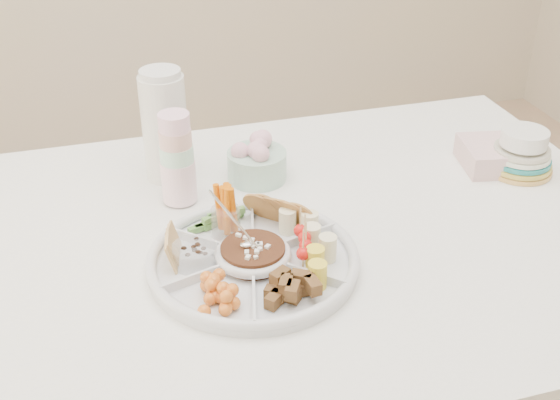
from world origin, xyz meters
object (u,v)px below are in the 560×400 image
object	(u,v)px
thermos	(165,124)
plate_stack	(522,152)
party_tray	(253,257)
dining_table	(275,374)

from	to	relation	value
thermos	plate_stack	xyz separation A→B (m)	(0.77, -0.20, -0.08)
party_tray	thermos	distance (m)	0.41
party_tray	plate_stack	xyz separation A→B (m)	(0.67, 0.19, 0.02)
party_tray	thermos	world-z (taller)	thermos
party_tray	plate_stack	size ratio (longest dim) A/B	2.57
party_tray	plate_stack	world-z (taller)	plate_stack
party_tray	dining_table	bearing A→B (deg)	54.87
dining_table	plate_stack	xyz separation A→B (m)	(0.60, 0.09, 0.43)
dining_table	plate_stack	bearing A→B (deg)	8.67
dining_table	party_tray	xyz separation A→B (m)	(-0.07, -0.10, 0.40)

